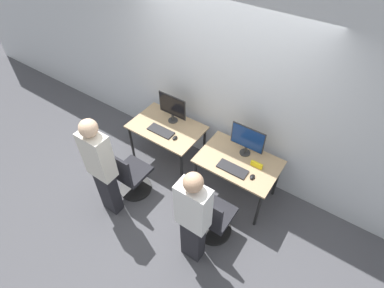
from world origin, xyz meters
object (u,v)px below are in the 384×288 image
at_px(monitor_right, 247,139).
at_px(mouse_left, 175,138).
at_px(monitor_left, 172,107).
at_px(keyboard_left, 161,131).
at_px(office_chair_right, 213,218).
at_px(person_left, 101,166).
at_px(person_right, 193,217).
at_px(keyboard_right, 232,169).
at_px(office_chair_left, 130,176).
at_px(mouse_right, 252,177).

bearing_deg(monitor_right, mouse_left, -161.85).
height_order(monitor_left, keyboard_left, monitor_left).
distance_m(monitor_right, office_chair_right, 1.11).
bearing_deg(monitor_right, office_chair_right, -85.75).
bearing_deg(office_chair_right, person_left, -161.84).
bearing_deg(person_right, mouse_left, 135.04).
xyz_separation_m(person_left, monitor_right, (1.29, 1.37, 0.08)).
bearing_deg(keyboard_right, office_chair_left, -152.70).
height_order(monitor_right, office_chair_right, monitor_right).
relative_size(mouse_right, office_chair_right, 0.10).
relative_size(mouse_right, person_right, 0.06).
xyz_separation_m(person_left, keyboard_right, (1.29, 1.01, -0.17)).
distance_m(office_chair_left, person_left, 0.65).
height_order(mouse_left, person_right, person_right).
bearing_deg(mouse_right, office_chair_right, -109.20).
height_order(keyboard_left, office_chair_right, office_chair_right).
xyz_separation_m(mouse_left, person_left, (-0.34, -1.05, 0.16)).
distance_m(keyboard_left, person_left, 1.07).
distance_m(keyboard_right, mouse_right, 0.27).
xyz_separation_m(mouse_left, office_chair_right, (1.02, -0.61, -0.37)).
bearing_deg(monitor_left, keyboard_left, -90.00).
bearing_deg(office_chair_right, keyboard_left, 154.52).
bearing_deg(mouse_right, mouse_left, 179.11).
height_order(keyboard_left, mouse_left, mouse_left).
relative_size(monitor_left, monitor_right, 1.00).
relative_size(monitor_left, mouse_right, 5.19).
distance_m(office_chair_left, monitor_right, 1.72).
bearing_deg(keyboard_right, office_chair_right, -83.11).
bearing_deg(keyboard_left, office_chair_left, -93.13).
relative_size(person_left, person_right, 1.05).
xyz_separation_m(monitor_left, person_left, (-0.08, -1.35, -0.08)).
relative_size(office_chair_left, person_left, 0.53).
relative_size(person_left, mouse_right, 18.02).
bearing_deg(mouse_left, office_chair_right, -30.66).
bearing_deg(person_left, monitor_right, 46.58).
bearing_deg(person_right, office_chair_left, 167.34).
distance_m(office_chair_left, keyboard_right, 1.46).
height_order(monitor_left, office_chair_left, monitor_left).
bearing_deg(mouse_left, mouse_right, -0.89).
height_order(office_chair_left, office_chair_right, same).
relative_size(monitor_left, keyboard_left, 1.16).
bearing_deg(keyboard_left, office_chair_right, -25.48).
distance_m(mouse_right, person_right, 0.99).
xyz_separation_m(person_left, mouse_right, (1.57, 1.03, -0.16)).
height_order(monitor_right, mouse_right, monitor_right).
xyz_separation_m(office_chair_left, keyboard_right, (1.25, 0.65, 0.37)).
distance_m(monitor_left, keyboard_left, 0.39).
bearing_deg(monitor_right, keyboard_right, -90.00).
height_order(monitor_left, mouse_right, monitor_left).
bearing_deg(monitor_left, mouse_left, -49.12).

